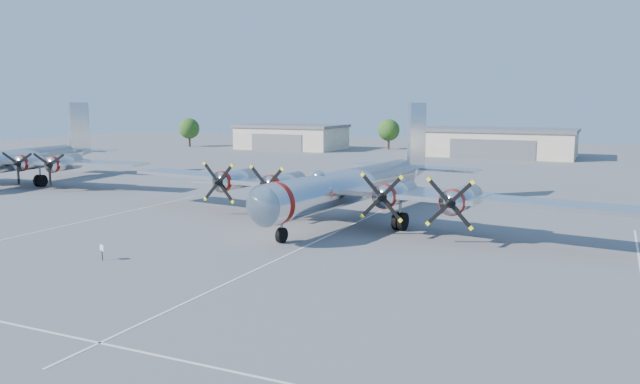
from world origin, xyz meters
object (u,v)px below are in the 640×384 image
at_px(hangar_center, 498,142).
at_px(tree_far_west, 189,129).
at_px(tree_west, 389,130).
at_px(bomber_west, 22,183).
at_px(info_placard, 102,250).
at_px(main_bomber_b29, 353,220).
at_px(hangar_west, 292,137).

bearing_deg(hangar_center, tree_far_west, -176.76).
bearing_deg(tree_west, bomber_west, -107.64).
height_order(bomber_west, info_placard, bomber_west).
bearing_deg(bomber_west, main_bomber_b29, -12.45).
distance_m(hangar_center, bomber_west, 83.51).
height_order(main_bomber_b29, info_placard, main_bomber_b29).
height_order(hangar_center, bomber_west, hangar_center).
bearing_deg(tree_far_west, hangar_center, 3.24).
bearing_deg(tree_far_west, info_placard, -56.24).
height_order(tree_far_west, info_placard, tree_far_west).
distance_m(hangar_west, tree_far_west, 25.36).
height_order(tree_west, main_bomber_b29, tree_west).
distance_m(hangar_west, tree_west, 21.61).
bearing_deg(bomber_west, tree_west, 65.65).
height_order(hangar_west, tree_west, tree_west).
xyz_separation_m(hangar_west, tree_far_west, (-25.00, -3.96, 1.51)).
bearing_deg(hangar_center, main_bomber_b29, -90.61).
bearing_deg(hangar_west, hangar_center, -0.00).
bearing_deg(tree_far_west, tree_west, 14.93).
distance_m(hangar_west, hangar_center, 45.00).
bearing_deg(bomber_west, info_placard, -40.15).
xyz_separation_m(hangar_west, main_bomber_b29, (44.23, -72.40, -2.71)).
xyz_separation_m(tree_west, main_bomber_b29, (24.23, -80.43, -4.22)).
xyz_separation_m(bomber_west, info_placard, (38.54, -25.45, 0.74)).
relative_size(hangar_west, main_bomber_b29, 0.48).
relative_size(hangar_center, tree_far_west, 4.31).
relative_size(hangar_center, bomber_west, 0.73).
bearing_deg(main_bomber_b29, tree_far_west, 142.54).
relative_size(tree_far_west, bomber_west, 0.17).
bearing_deg(hangar_west, bomber_west, -93.42).
bearing_deg(main_bomber_b29, info_placard, -108.06).
relative_size(bomber_west, info_placard, 37.30).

